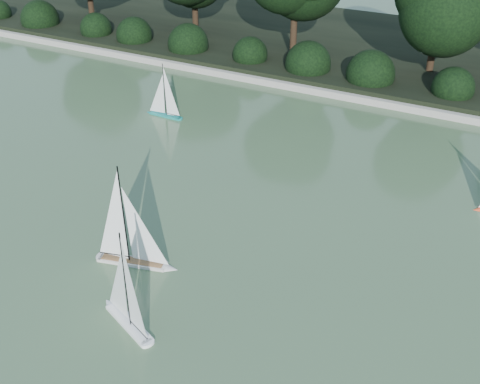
{
  "coord_description": "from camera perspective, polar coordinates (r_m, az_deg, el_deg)",
  "views": [
    {
      "loc": [
        3.93,
        -5.59,
        6.06
      ],
      "look_at": [
        -0.28,
        2.35,
        0.7
      ],
      "focal_mm": 45.0,
      "sensor_mm": 36.0,
      "label": 1
    }
  ],
  "objects": [
    {
      "name": "pond_coping",
      "position": [
        16.25,
        12.06,
        8.57
      ],
      "size": [
        40.0,
        0.35,
        0.18
      ],
      "primitive_type": "cube",
      "color": "gray",
      "rests_on": "ground"
    },
    {
      "name": "sailboat_teal",
      "position": [
        15.19,
        -7.37,
        7.99
      ],
      "size": [
        1.07,
        0.19,
        1.47
      ],
      "color": "#157F76",
      "rests_on": "ground"
    },
    {
      "name": "ground",
      "position": [
        9.14,
        -5.48,
        -10.92
      ],
      "size": [
        80.0,
        80.0,
        0.0
      ],
      "primitive_type": "plane",
      "color": "#3E5734",
      "rests_on": "ground"
    },
    {
      "name": "sailboat_white_a",
      "position": [
        8.87,
        -10.93,
        -10.64
      ],
      "size": [
        1.23,
        0.66,
        1.73
      ],
      "color": "white",
      "rests_on": "ground"
    },
    {
      "name": "shrub_hedge",
      "position": [
        16.94,
        13.12,
        10.68
      ],
      "size": [
        29.1,
        1.1,
        1.1
      ],
      "color": "black",
      "rests_on": "ground"
    },
    {
      "name": "sailboat_white_b",
      "position": [
        9.88,
        -9.71,
        -5.37
      ],
      "size": [
        1.42,
        0.55,
        1.94
      ],
      "color": "beige",
      "rests_on": "ground"
    },
    {
      "name": "far_bank",
      "position": [
        19.9,
        15.62,
        12.43
      ],
      "size": [
        40.0,
        8.0,
        0.3
      ],
      "primitive_type": "cube",
      "color": "black",
      "rests_on": "ground"
    }
  ]
}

